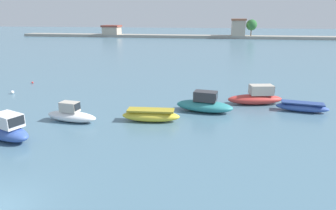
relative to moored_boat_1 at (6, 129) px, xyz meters
The scene contains 9 objects.
moored_boat_1 is the anchor object (origin of this frame).
moored_boat_2 5.06m from the moored_boat_1, 57.02° to the left, with size 4.63×1.95×1.66m.
moored_boat_3 10.69m from the moored_boat_1, 30.09° to the left, with size 4.89×1.74×1.04m.
moored_boat_4 16.09m from the moored_boat_1, 33.04° to the left, with size 5.46×2.86×1.89m.
moored_boat_5 21.98m from the moored_boat_1, 33.08° to the left, with size 5.64×2.76×1.92m.
moored_boat_6 24.56m from the moored_boat_1, 24.74° to the left, with size 4.68×1.95×0.87m.
mooring_buoy_1 18.98m from the moored_boat_1, 118.43° to the left, with size 0.25×0.25×0.25m, color red.
mooring_buoy_3 14.01m from the moored_boat_1, 125.10° to the left, with size 0.39×0.39×0.39m, color white.
distant_shoreline 100.41m from the moored_boat_1, 85.70° to the left, with size 139.93×7.29×7.16m.
Camera 1 is at (10.01, -9.58, 8.49)m, focal length 31.77 mm.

